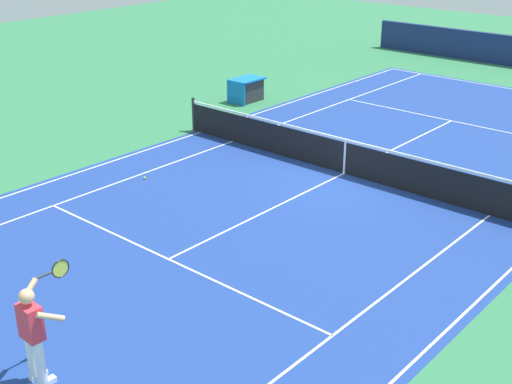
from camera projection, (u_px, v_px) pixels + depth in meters
ground_plane at (344, 173)px, 18.50m from camera, size 60.00×60.00×0.00m
court_slab at (344, 173)px, 18.50m from camera, size 24.20×11.40×0.00m
court_line_markings at (344, 173)px, 18.50m from camera, size 23.85×11.05×0.01m
tennis_net at (345, 156)px, 18.31m from camera, size 0.10×11.70×1.08m
tennis_player_near at (34, 331)px, 10.11m from camera, size 1.07×0.78×1.70m
tennis_ball at (145, 178)px, 18.12m from camera, size 0.07×0.07×0.07m
equipment_cart_tarped at (246, 90)px, 25.06m from camera, size 1.25×0.84×0.85m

